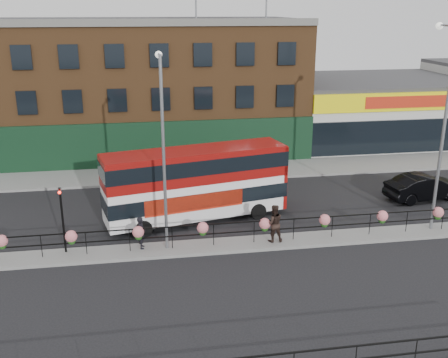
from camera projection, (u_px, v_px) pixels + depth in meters
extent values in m
plane|color=black|center=(234.00, 246.00, 25.64)|extent=(120.00, 120.00, 0.00)
cube|color=gray|center=(203.00, 172.00, 36.86)|extent=(60.00, 4.00, 0.15)
cube|color=gray|center=(234.00, 245.00, 25.61)|extent=(60.00, 1.60, 0.15)
cube|color=brown|center=(141.00, 87.00, 42.20)|extent=(25.00, 12.00, 10.00)
cube|color=#3F3F42|center=(138.00, 20.00, 40.58)|extent=(25.00, 12.00, 0.30)
cube|color=black|center=(144.00, 145.00, 37.53)|extent=(25.00, 0.25, 3.40)
cube|color=silver|center=(372.00, 110.00, 46.05)|extent=(15.00, 12.00, 5.00)
cube|color=#3F3F42|center=(375.00, 80.00, 45.22)|extent=(15.00, 12.00, 0.30)
cube|color=#FFF00B|center=(408.00, 102.00, 39.79)|extent=(15.00, 0.25, 1.40)
cube|color=red|center=(409.00, 102.00, 39.68)|extent=(7.00, 0.10, 0.90)
cube|color=black|center=(404.00, 136.00, 40.64)|extent=(15.00, 0.25, 2.60)
cylinder|color=gray|center=(196.00, 9.00, 36.25)|extent=(0.12, 0.12, 1.40)
cylinder|color=gray|center=(266.00, 9.00, 37.02)|extent=(0.12, 0.12, 1.40)
cube|color=black|center=(234.00, 223.00, 25.24)|extent=(30.00, 0.05, 0.05)
cube|color=black|center=(234.00, 232.00, 25.40)|extent=(30.00, 0.05, 0.05)
cylinder|color=black|center=(41.00, 246.00, 24.03)|extent=(0.04, 0.04, 1.10)
cylinder|color=black|center=(86.00, 243.00, 24.34)|extent=(0.04, 0.04, 1.10)
cylinder|color=black|center=(130.00, 240.00, 24.65)|extent=(0.04, 0.04, 1.10)
cylinder|color=black|center=(172.00, 237.00, 24.96)|extent=(0.04, 0.04, 1.10)
cylinder|color=black|center=(214.00, 235.00, 25.26)|extent=(0.04, 0.04, 1.10)
cylinder|color=black|center=(254.00, 232.00, 25.57)|extent=(0.04, 0.04, 1.10)
cylinder|color=black|center=(294.00, 229.00, 25.88)|extent=(0.04, 0.04, 1.10)
cylinder|color=black|center=(332.00, 227.00, 26.19)|extent=(0.04, 0.04, 1.10)
cylinder|color=black|center=(370.00, 224.00, 26.49)|extent=(0.04, 0.04, 1.10)
cylinder|color=black|center=(407.00, 222.00, 26.80)|extent=(0.04, 0.04, 1.10)
cylinder|color=black|center=(443.00, 219.00, 27.11)|extent=(0.04, 0.04, 1.10)
sphere|color=#E0757D|center=(1.00, 241.00, 23.65)|extent=(0.56, 0.56, 0.56)
sphere|color=#205317|center=(2.00, 245.00, 23.72)|extent=(0.36, 0.36, 0.36)
sphere|color=#E0757D|center=(71.00, 236.00, 24.12)|extent=(0.56, 0.56, 0.56)
sphere|color=#205317|center=(72.00, 241.00, 24.19)|extent=(0.36, 0.36, 0.36)
sphere|color=#E0757D|center=(138.00, 232.00, 24.59)|extent=(0.56, 0.56, 0.56)
sphere|color=#205317|center=(138.00, 236.00, 24.66)|extent=(0.36, 0.36, 0.36)
sphere|color=#E0757D|center=(203.00, 228.00, 25.06)|extent=(0.56, 0.56, 0.56)
sphere|color=#205317|center=(203.00, 232.00, 25.13)|extent=(0.36, 0.36, 0.36)
sphere|color=#E0757D|center=(265.00, 224.00, 25.53)|extent=(0.56, 0.56, 0.56)
sphere|color=#205317|center=(265.00, 228.00, 25.60)|extent=(0.36, 0.36, 0.36)
sphere|color=#E0757D|center=(325.00, 220.00, 26.00)|extent=(0.56, 0.56, 0.56)
sphere|color=#205317|center=(324.00, 224.00, 26.07)|extent=(0.36, 0.36, 0.36)
sphere|color=#E0757D|center=(382.00, 216.00, 26.47)|extent=(0.56, 0.56, 0.56)
sphere|color=#205317|center=(382.00, 220.00, 26.54)|extent=(0.36, 0.36, 0.36)
sphere|color=#E0757D|center=(438.00, 212.00, 26.93)|extent=(0.56, 0.56, 0.56)
sphere|color=#205317|center=(438.00, 216.00, 27.01)|extent=(0.36, 0.36, 0.36)
cylinder|color=black|center=(415.00, 354.00, 16.57)|extent=(0.04, 0.04, 1.10)
cube|color=white|center=(196.00, 183.00, 28.13)|extent=(10.06, 4.29, 3.57)
cube|color=maroon|center=(196.00, 165.00, 27.81)|extent=(10.13, 4.36, 1.61)
cube|color=black|center=(196.00, 194.00, 28.33)|extent=(10.16, 4.38, 0.80)
cube|color=black|center=(196.00, 163.00, 27.77)|extent=(10.18, 4.41, 0.80)
cube|color=maroon|center=(195.00, 151.00, 27.56)|extent=(10.06, 4.29, 0.11)
cube|color=maroon|center=(277.00, 173.00, 29.84)|extent=(0.69, 2.28, 3.57)
cube|color=red|center=(195.00, 203.00, 27.18)|extent=(5.24, 1.19, 0.89)
cylinder|color=black|center=(144.00, 229.00, 26.55)|extent=(0.93, 0.45, 0.89)
cylinder|color=black|center=(134.00, 213.00, 28.52)|extent=(0.93, 0.45, 0.89)
cylinder|color=black|center=(258.00, 211.00, 28.81)|extent=(0.93, 0.45, 0.89)
cylinder|color=black|center=(242.00, 198.00, 30.77)|extent=(0.93, 0.45, 0.89)
imported|color=black|center=(424.00, 187.00, 31.66)|extent=(2.89, 5.20, 1.57)
imported|color=black|center=(141.00, 233.00, 24.90)|extent=(0.58, 0.38, 1.59)
imported|color=black|center=(274.00, 223.00, 25.57)|extent=(0.93, 0.73, 1.90)
cylinder|color=gray|center=(164.00, 157.00, 23.74)|extent=(0.15, 0.15, 9.09)
cylinder|color=gray|center=(159.00, 55.00, 22.98)|extent=(0.09, 1.36, 0.09)
sphere|color=silver|center=(159.00, 55.00, 23.63)|extent=(0.33, 0.33, 0.33)
cylinder|color=gray|center=(443.00, 132.00, 25.76)|extent=(0.16, 0.16, 10.27)
cylinder|color=gray|center=(448.00, 25.00, 24.91)|extent=(0.10, 1.54, 0.10)
sphere|color=silver|center=(439.00, 26.00, 25.64)|extent=(0.37, 0.37, 0.37)
cylinder|color=black|center=(63.00, 220.00, 24.23)|extent=(0.10, 0.10, 3.20)
imported|color=black|center=(59.00, 188.00, 23.73)|extent=(0.15, 0.18, 0.90)
sphere|color=#FF190C|center=(59.00, 192.00, 23.68)|extent=(0.14, 0.14, 0.14)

